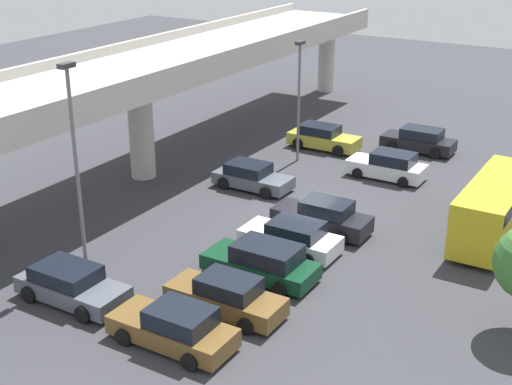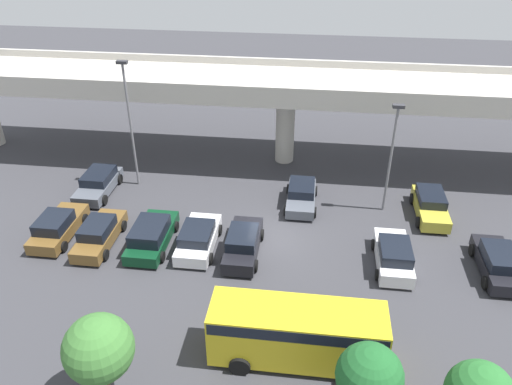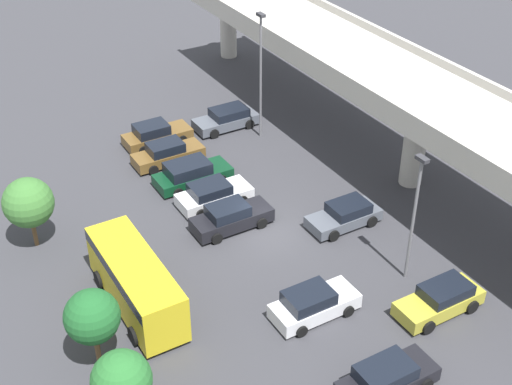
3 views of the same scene
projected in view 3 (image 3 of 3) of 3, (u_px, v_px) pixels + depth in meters
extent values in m
plane|color=#38383D|center=(267.00, 232.00, 40.80)|extent=(103.13, 103.13, 0.00)
cube|color=#BCB7AD|center=(421.00, 97.00, 41.97)|extent=(48.13, 6.91, 0.90)
cube|color=#BCB7AD|center=(378.00, 98.00, 40.18)|extent=(48.13, 0.30, 0.55)
cube|color=#BCB7AD|center=(465.00, 74.00, 42.97)|extent=(48.13, 0.30, 0.55)
cylinder|color=#BCB7AD|center=(228.00, 25.00, 61.10)|extent=(1.41, 1.41, 5.55)
cylinder|color=#BCB7AD|center=(415.00, 144.00, 43.74)|extent=(1.41, 1.41, 5.55)
cube|color=brown|center=(158.00, 137.00, 49.21)|extent=(1.85, 4.67, 0.71)
cube|color=black|center=(151.00, 129.00, 48.66)|extent=(1.70, 2.23, 0.67)
cylinder|color=black|center=(171.00, 129.00, 50.62)|extent=(0.22, 0.64, 0.64)
cylinder|color=black|center=(183.00, 140.00, 49.26)|extent=(0.22, 0.64, 0.64)
cylinder|color=black|center=(133.00, 139.00, 49.40)|extent=(0.22, 0.64, 0.64)
cylinder|color=black|center=(144.00, 150.00, 48.03)|extent=(0.22, 0.64, 0.64)
cube|color=brown|center=(168.00, 156.00, 47.03)|extent=(1.71, 4.71, 0.71)
cube|color=black|center=(165.00, 147.00, 46.59)|extent=(1.57, 2.28, 0.64)
cylinder|color=black|center=(183.00, 147.00, 48.40)|extent=(0.22, 0.65, 0.65)
cylinder|color=black|center=(194.00, 158.00, 47.13)|extent=(0.22, 0.65, 0.65)
cylinder|color=black|center=(143.00, 158.00, 47.16)|extent=(0.22, 0.65, 0.65)
cylinder|color=black|center=(153.00, 170.00, 45.90)|extent=(0.22, 0.65, 0.65)
cube|color=#0C381E|center=(193.00, 176.00, 44.93)|extent=(1.97, 4.86, 0.66)
cube|color=black|center=(188.00, 168.00, 44.41)|extent=(1.82, 2.70, 0.73)
cylinder|color=black|center=(207.00, 165.00, 46.40)|extent=(0.22, 0.63, 0.63)
cylinder|color=black|center=(222.00, 180.00, 44.94)|extent=(0.22, 0.63, 0.63)
cylinder|color=black|center=(165.00, 178.00, 45.13)|extent=(0.22, 0.63, 0.63)
cylinder|color=black|center=(178.00, 193.00, 43.67)|extent=(0.22, 0.63, 0.63)
cube|color=silver|center=(214.00, 196.00, 42.95)|extent=(1.91, 4.51, 0.71)
cube|color=black|center=(210.00, 189.00, 42.46)|extent=(1.76, 2.32, 0.59)
cylinder|color=black|center=(227.00, 185.00, 44.36)|extent=(0.22, 0.65, 0.65)
cylinder|color=black|center=(243.00, 201.00, 42.95)|extent=(0.22, 0.65, 0.65)
cylinder|color=black|center=(187.00, 198.00, 43.18)|extent=(0.22, 0.65, 0.65)
cylinder|color=black|center=(201.00, 214.00, 41.77)|extent=(0.22, 0.65, 0.65)
cube|color=black|center=(232.00, 219.00, 40.89)|extent=(1.76, 4.72, 0.79)
cube|color=black|center=(228.00, 210.00, 40.39)|extent=(1.62, 2.28, 0.63)
cylinder|color=black|center=(246.00, 208.00, 42.29)|extent=(0.22, 0.67, 0.67)
cylinder|color=black|center=(262.00, 223.00, 40.99)|extent=(0.22, 0.67, 0.67)
cylinder|color=black|center=(202.00, 222.00, 41.05)|extent=(0.22, 0.67, 0.67)
cylinder|color=black|center=(217.00, 239.00, 39.75)|extent=(0.22, 0.67, 0.67)
cube|color=#515660|center=(344.00, 218.00, 41.11)|extent=(1.82, 4.36, 0.64)
cube|color=black|center=(349.00, 208.00, 40.91)|extent=(1.68, 2.27, 0.59)
cylinder|color=black|center=(334.00, 236.00, 39.96)|extent=(0.22, 0.69, 0.69)
cylinder|color=black|center=(315.00, 219.00, 41.31)|extent=(0.22, 0.69, 0.69)
cylinder|color=black|center=(372.00, 221.00, 41.10)|extent=(0.22, 0.69, 0.69)
cylinder|color=black|center=(352.00, 206.00, 42.45)|extent=(0.22, 0.69, 0.69)
cube|color=silver|center=(315.00, 306.00, 34.82)|extent=(1.80, 4.42, 0.77)
cube|color=black|center=(309.00, 298.00, 34.27)|extent=(1.65, 2.32, 0.64)
cylinder|color=black|center=(327.00, 290.00, 36.20)|extent=(0.22, 0.61, 0.61)
cylinder|color=black|center=(348.00, 311.00, 34.87)|extent=(0.22, 0.61, 0.61)
cylinder|color=black|center=(281.00, 308.00, 35.04)|extent=(0.22, 0.61, 0.61)
cylinder|color=black|center=(302.00, 331.00, 33.71)|extent=(0.22, 0.61, 0.61)
cube|color=gold|center=(439.00, 303.00, 34.97)|extent=(1.75, 4.57, 0.75)
cube|color=black|center=(446.00, 290.00, 34.75)|extent=(1.61, 2.45, 0.58)
cylinder|color=black|center=(428.00, 327.00, 33.85)|extent=(0.22, 0.72, 0.72)
cylinder|color=black|center=(404.00, 305.00, 35.14)|extent=(0.22, 0.72, 0.72)
cylinder|color=black|center=(472.00, 307.00, 35.04)|extent=(0.22, 0.72, 0.72)
cylinder|color=black|center=(447.00, 286.00, 36.34)|extent=(0.22, 0.72, 0.72)
cube|color=black|center=(387.00, 381.00, 30.83)|extent=(1.77, 4.55, 0.72)
cube|color=black|center=(385.00, 372.00, 30.37)|extent=(1.63, 2.47, 0.63)
cylinder|color=black|center=(399.00, 359.00, 32.19)|extent=(0.22, 0.70, 0.70)
cylinder|color=black|center=(426.00, 385.00, 30.88)|extent=(0.22, 0.70, 0.70)
cylinder|color=black|center=(348.00, 383.00, 31.00)|extent=(0.22, 0.70, 0.70)
cube|color=#515660|center=(226.00, 121.00, 51.13)|extent=(1.90, 4.62, 0.68)
cube|color=black|center=(229.00, 112.00, 50.90)|extent=(1.75, 2.54, 0.60)
cylinder|color=black|center=(214.00, 134.00, 49.93)|extent=(0.22, 0.69, 0.69)
cylinder|color=black|center=(202.00, 123.00, 51.33)|extent=(0.22, 0.69, 0.69)
cylinder|color=black|center=(250.00, 124.00, 51.13)|extent=(0.22, 0.69, 0.69)
cylinder|color=black|center=(237.00, 114.00, 52.53)|extent=(0.22, 0.69, 0.69)
cube|color=gold|center=(136.00, 282.00, 34.82)|extent=(7.58, 2.27, 2.57)
cube|color=black|center=(134.00, 267.00, 34.31)|extent=(7.42, 2.32, 0.57)
cylinder|color=black|center=(179.00, 318.00, 34.20)|extent=(0.94, 0.29, 0.94)
cylinder|color=black|center=(134.00, 336.00, 33.22)|extent=(0.94, 0.29, 0.94)
cylinder|color=black|center=(141.00, 265.00, 37.59)|extent=(0.94, 0.29, 0.94)
cylinder|color=black|center=(99.00, 279.00, 36.61)|extent=(0.94, 0.29, 0.94)
cylinder|color=slate|center=(261.00, 79.00, 48.00)|extent=(0.16, 0.16, 8.72)
cube|color=#333338|center=(261.00, 15.00, 45.56)|extent=(0.70, 0.35, 0.20)
cylinder|color=slate|center=(413.00, 222.00, 35.58)|extent=(0.16, 0.16, 7.10)
cube|color=#333338|center=(422.00, 159.00, 33.58)|extent=(0.70, 0.35, 0.20)
cylinder|color=brown|center=(35.00, 233.00, 39.39)|extent=(0.24, 0.24, 1.65)
sphere|color=#3D7533|center=(28.00, 203.00, 38.29)|extent=(2.78, 2.78, 2.78)
cylinder|color=brown|center=(98.00, 349.00, 31.92)|extent=(0.24, 0.24, 1.82)
sphere|color=#1E5B28|center=(92.00, 317.00, 30.84)|extent=(2.49, 2.49, 2.49)
sphere|color=#286B2D|center=(121.00, 380.00, 28.09)|extent=(2.48, 2.48, 2.48)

